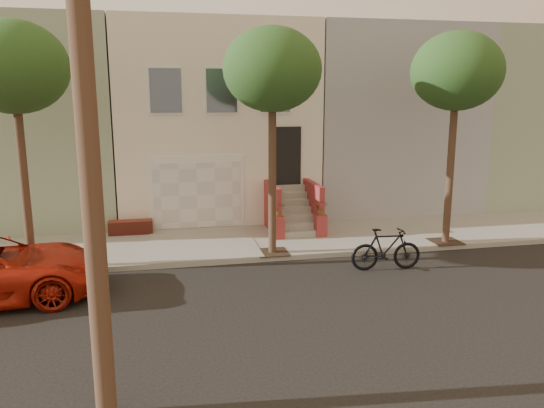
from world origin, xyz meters
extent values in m
plane|color=black|center=(0.00, 0.00, 0.00)|extent=(90.00, 90.00, 0.00)
cube|color=#9A988C|center=(0.00, 5.35, 0.07)|extent=(40.00, 3.70, 0.15)
cube|color=beige|center=(0.00, 11.20, 3.65)|extent=(7.00, 8.00, 7.00)
cube|color=gray|center=(-6.80, 11.20, 3.65)|extent=(6.50, 8.00, 7.00)
cube|color=#96979E|center=(6.80, 11.20, 3.65)|extent=(6.50, 8.00, 7.00)
cube|color=gray|center=(13.30, 11.20, 3.65)|extent=(6.50, 8.00, 7.00)
cube|color=silver|center=(-0.90, 7.22, 1.40)|extent=(3.20, 0.12, 2.50)
cube|color=silver|center=(-0.90, 7.16, 1.30)|extent=(2.90, 0.06, 2.20)
cube|color=#9A988C|center=(-0.90, 5.35, 0.16)|extent=(3.20, 3.70, 0.02)
cube|color=maroon|center=(-3.10, 6.90, 0.37)|extent=(1.40, 0.45, 0.44)
cube|color=black|center=(2.20, 7.17, 2.55)|extent=(1.00, 0.06, 2.00)
cube|color=#3F4751|center=(-1.80, 7.17, 4.75)|extent=(1.00, 0.06, 1.40)
cube|color=silver|center=(-1.80, 7.19, 4.75)|extent=(1.15, 0.05, 1.55)
cube|color=#3F4751|center=(0.00, 7.17, 4.75)|extent=(1.00, 0.06, 1.40)
cube|color=silver|center=(0.00, 7.19, 4.75)|extent=(1.15, 0.05, 1.55)
cube|color=#3F4751|center=(1.80, 7.17, 4.75)|extent=(1.00, 0.06, 1.40)
cube|color=silver|center=(1.80, 7.19, 4.75)|extent=(1.15, 0.05, 1.55)
cube|color=#9A988C|center=(2.20, 5.38, 0.25)|extent=(1.20, 0.28, 0.20)
cube|color=#9A988C|center=(2.20, 5.66, 0.45)|extent=(1.20, 0.28, 0.20)
cube|color=#9A988C|center=(2.20, 5.94, 0.65)|extent=(1.20, 0.28, 0.20)
cube|color=#9A988C|center=(2.20, 6.22, 0.85)|extent=(1.20, 0.28, 0.20)
cube|color=#9A988C|center=(2.20, 6.50, 1.05)|extent=(1.20, 0.28, 0.20)
cube|color=#9A988C|center=(2.20, 6.78, 1.25)|extent=(1.20, 0.28, 0.20)
cube|color=#9A988C|center=(2.20, 7.06, 1.45)|extent=(1.20, 0.28, 0.20)
cube|color=maroon|center=(1.50, 6.22, 0.95)|extent=(0.18, 1.96, 1.60)
cube|color=maroon|center=(2.90, 6.22, 0.95)|extent=(0.18, 1.96, 1.60)
cube|color=maroon|center=(1.50, 5.34, 0.50)|extent=(0.35, 0.35, 0.70)
imported|color=#1C4418|center=(1.50, 5.34, 1.07)|extent=(0.40, 0.35, 0.45)
cube|color=maroon|center=(2.90, 5.34, 0.50)|extent=(0.35, 0.35, 0.70)
imported|color=#1C4418|center=(2.90, 5.34, 1.07)|extent=(0.41, 0.35, 0.45)
cube|color=#2D2116|center=(-5.50, 3.90, 0.15)|extent=(0.90, 0.90, 0.02)
cylinder|color=#3B2B1A|center=(-5.50, 3.90, 2.25)|extent=(0.22, 0.22, 4.20)
ellipsoid|color=#1C4418|center=(-5.50, 3.90, 5.30)|extent=(2.70, 2.57, 2.29)
cube|color=#2D2116|center=(1.00, 3.90, 0.15)|extent=(0.90, 0.90, 0.02)
cylinder|color=#3B2B1A|center=(1.00, 3.90, 2.25)|extent=(0.22, 0.22, 4.20)
ellipsoid|color=#1C4418|center=(1.00, 3.90, 5.30)|extent=(2.70, 2.57, 2.29)
cube|color=#2D2116|center=(6.50, 3.90, 0.15)|extent=(0.90, 0.90, 0.02)
cylinder|color=#3B2B1A|center=(6.50, 3.90, 2.25)|extent=(0.22, 0.22, 4.20)
ellipsoid|color=#1C4418|center=(6.50, 3.90, 5.30)|extent=(2.70, 2.57, 2.29)
cylinder|color=#4D3624|center=(-3.00, -3.20, 5.00)|extent=(0.30, 0.30, 10.00)
imported|color=black|center=(3.76, 2.19, 0.57)|extent=(1.95, 0.68, 1.15)
camera|label=1|loc=(-2.08, -10.61, 4.68)|focal=35.24mm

